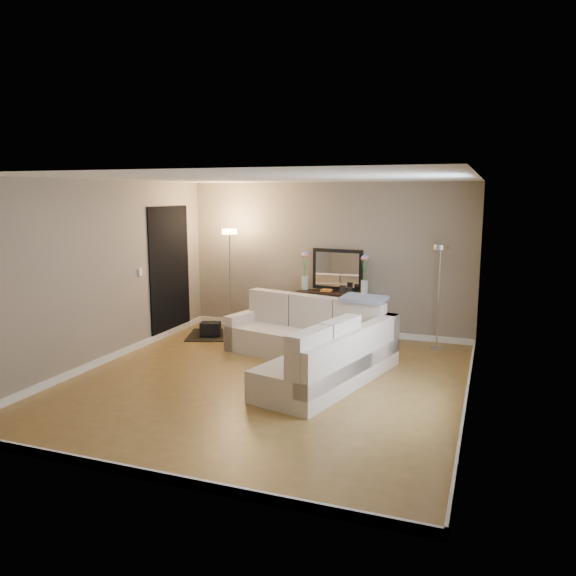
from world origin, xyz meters
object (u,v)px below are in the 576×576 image
(floor_lamp_lit, at_px, (230,260))
(floor_lamp_unlit, at_px, (440,276))
(console_table, at_px, (329,312))
(sectional_sofa, at_px, (314,345))

(floor_lamp_lit, bearing_deg, floor_lamp_unlit, 0.75)
(console_table, bearing_deg, floor_lamp_lit, -173.59)
(sectional_sofa, bearing_deg, floor_lamp_lit, 143.07)
(console_table, distance_m, floor_lamp_unlit, 1.94)
(sectional_sofa, relative_size, floor_lamp_unlit, 1.81)
(console_table, relative_size, floor_lamp_lit, 0.71)
(console_table, xyz_separation_m, floor_lamp_unlit, (1.80, -0.15, 0.73))
(sectional_sofa, bearing_deg, console_table, 98.78)
(floor_lamp_unlit, bearing_deg, console_table, 175.20)
(console_table, relative_size, floor_lamp_unlit, 0.78)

